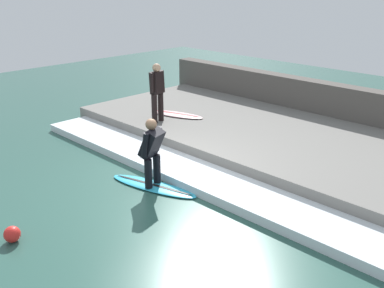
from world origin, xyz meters
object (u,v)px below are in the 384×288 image
Objects in this scene: marker_buoy at (12,234)px; surfboard_riding at (153,186)px; surfer_riding at (152,149)px; surfer_waiting_near at (157,90)px; surfboard_waiting_near at (177,114)px.

surfboard_riding is at bearing -1.76° from marker_buoy.
marker_buoy is at bearing 178.24° from surfer_riding.
surfer_waiting_near reaches higher than surfer_riding.
surfer_waiting_near is at bearing 46.93° from surfboard_riding.
surfboard_riding is at bearing 14.04° from surfer_riding.
marker_buoy is (-5.91, -2.31, -0.30)m from surfboard_waiting_near.
surfer_waiting_near is at bearing -175.21° from surfboard_waiting_near.
surfboard_waiting_near is 6.12× the size of marker_buoy.
surfer_waiting_near is 5.73m from marker_buoy.
surfer_riding is 5.19× the size of marker_buoy.
surfboard_waiting_near is at bearing 39.12° from surfboard_riding.
surfer_waiting_near reaches higher than surfboard_riding.
surfer_waiting_near is (2.18, 2.34, 1.27)m from surfboard_riding.
marker_buoy reaches higher than surfboard_riding.
marker_buoy is at bearing -156.40° from surfer_waiting_near.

